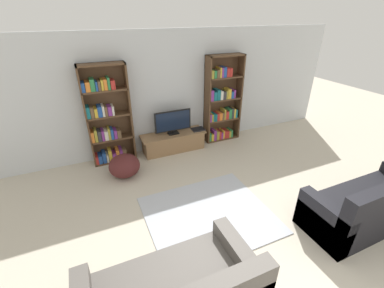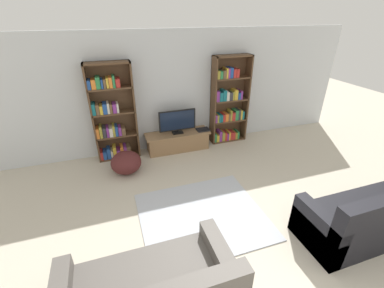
{
  "view_description": "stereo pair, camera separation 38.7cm",
  "coord_description": "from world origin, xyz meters",
  "px_view_note": "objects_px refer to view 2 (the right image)",
  "views": [
    {
      "loc": [
        -1.7,
        -1.07,
        2.91
      ],
      "look_at": [
        0.01,
        2.8,
        0.7
      ],
      "focal_mm": 24.0,
      "sensor_mm": 36.0,
      "label": 1
    },
    {
      "loc": [
        -1.33,
        -1.21,
        2.91
      ],
      "look_at": [
        0.01,
        2.8,
        0.7
      ],
      "focal_mm": 24.0,
      "sensor_mm": 36.0,
      "label": 2
    }
  ],
  "objects_px": {
    "bookshelf_right": "(228,103)",
    "laptop": "(203,130)",
    "bookshelf_left": "(112,116)",
    "beanbag_ottoman": "(126,163)",
    "tv_stand": "(178,141)",
    "television": "(177,121)",
    "couch_right_sofa": "(371,217)"
  },
  "relations": [
    {
      "from": "bookshelf_right",
      "to": "laptop",
      "type": "height_order",
      "value": "bookshelf_right"
    },
    {
      "from": "bookshelf_left",
      "to": "beanbag_ottoman",
      "type": "relative_size",
      "value": 3.43
    },
    {
      "from": "bookshelf_right",
      "to": "laptop",
      "type": "xyz_separation_m",
      "value": [
        -0.69,
        -0.16,
        -0.52
      ]
    },
    {
      "from": "bookshelf_left",
      "to": "laptop",
      "type": "distance_m",
      "value": 2.05
    },
    {
      "from": "tv_stand",
      "to": "television",
      "type": "height_order",
      "value": "television"
    },
    {
      "from": "television",
      "to": "bookshelf_left",
      "type": "bearing_deg",
      "value": 174.33
    },
    {
      "from": "television",
      "to": "beanbag_ottoman",
      "type": "xyz_separation_m",
      "value": [
        -1.24,
        -0.58,
        -0.5
      ]
    },
    {
      "from": "bookshelf_right",
      "to": "tv_stand",
      "type": "bearing_deg",
      "value": -174.79
    },
    {
      "from": "bookshelf_left",
      "to": "laptop",
      "type": "height_order",
      "value": "bookshelf_left"
    },
    {
      "from": "bookshelf_left",
      "to": "tv_stand",
      "type": "relative_size",
      "value": 1.39
    },
    {
      "from": "tv_stand",
      "to": "laptop",
      "type": "bearing_deg",
      "value": -3.98
    },
    {
      "from": "tv_stand",
      "to": "laptop",
      "type": "height_order",
      "value": "laptop"
    },
    {
      "from": "television",
      "to": "laptop",
      "type": "relative_size",
      "value": 2.8
    },
    {
      "from": "beanbag_ottoman",
      "to": "bookshelf_right",
      "type": "bearing_deg",
      "value": 15.85
    },
    {
      "from": "laptop",
      "to": "beanbag_ottoman",
      "type": "xyz_separation_m",
      "value": [
        -1.84,
        -0.56,
        -0.22
      ]
    },
    {
      "from": "bookshelf_left",
      "to": "laptop",
      "type": "bearing_deg",
      "value": -4.7
    },
    {
      "from": "couch_right_sofa",
      "to": "tv_stand",
      "type": "bearing_deg",
      "value": 119.43
    },
    {
      "from": "bookshelf_right",
      "to": "couch_right_sofa",
      "type": "distance_m",
      "value": 3.59
    },
    {
      "from": "television",
      "to": "laptop",
      "type": "height_order",
      "value": "television"
    },
    {
      "from": "bookshelf_left",
      "to": "television",
      "type": "bearing_deg",
      "value": -5.67
    },
    {
      "from": "television",
      "to": "couch_right_sofa",
      "type": "distance_m",
      "value": 3.87
    },
    {
      "from": "tv_stand",
      "to": "television",
      "type": "bearing_deg",
      "value": -90.0
    },
    {
      "from": "tv_stand",
      "to": "beanbag_ottoman",
      "type": "bearing_deg",
      "value": -154.11
    },
    {
      "from": "bookshelf_right",
      "to": "beanbag_ottoman",
      "type": "distance_m",
      "value": 2.73
    },
    {
      "from": "couch_right_sofa",
      "to": "beanbag_ottoman",
      "type": "height_order",
      "value": "couch_right_sofa"
    },
    {
      "from": "laptop",
      "to": "beanbag_ottoman",
      "type": "height_order",
      "value": "laptop"
    },
    {
      "from": "tv_stand",
      "to": "laptop",
      "type": "distance_m",
      "value": 0.65
    },
    {
      "from": "bookshelf_left",
      "to": "beanbag_ottoman",
      "type": "xyz_separation_m",
      "value": [
        0.13,
        -0.72,
        -0.75
      ]
    },
    {
      "from": "bookshelf_left",
      "to": "tv_stand",
      "type": "distance_m",
      "value": 1.56
    },
    {
      "from": "tv_stand",
      "to": "couch_right_sofa",
      "type": "xyz_separation_m",
      "value": [
        1.9,
        -3.36,
        0.1
      ]
    },
    {
      "from": "bookshelf_left",
      "to": "tv_stand",
      "type": "xyz_separation_m",
      "value": [
        1.37,
        -0.12,
        -0.75
      ]
    },
    {
      "from": "tv_stand",
      "to": "couch_right_sofa",
      "type": "bearing_deg",
      "value": -60.57
    }
  ]
}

